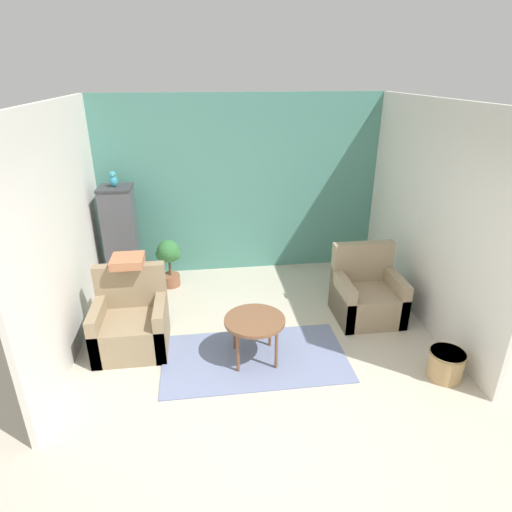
# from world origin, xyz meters

# --- Properties ---
(ground_plane) EXTENTS (20.00, 20.00, 0.00)m
(ground_plane) POSITION_xyz_m (0.00, 0.00, 0.00)
(ground_plane) COLOR beige
(ground_plane) RESTS_ON ground
(wall_back_accent) EXTENTS (4.45, 0.06, 2.77)m
(wall_back_accent) POSITION_xyz_m (0.00, 3.54, 1.39)
(wall_back_accent) COLOR #4C897A
(wall_back_accent) RESTS_ON ground_plane
(wall_left) EXTENTS (0.06, 3.51, 2.77)m
(wall_left) POSITION_xyz_m (-2.20, 1.75, 1.39)
(wall_left) COLOR silver
(wall_left) RESTS_ON ground_plane
(wall_right) EXTENTS (0.06, 3.51, 2.77)m
(wall_right) POSITION_xyz_m (2.20, 1.75, 1.39)
(wall_right) COLOR silver
(wall_right) RESTS_ON ground_plane
(area_rug) EXTENTS (2.11, 1.15, 0.01)m
(area_rug) POSITION_xyz_m (-0.11, 1.02, 0.01)
(area_rug) COLOR slate
(area_rug) RESTS_ON ground_plane
(coffee_table) EXTENTS (0.68, 0.68, 0.53)m
(coffee_table) POSITION_xyz_m (-0.11, 1.02, 0.48)
(coffee_table) COLOR brown
(coffee_table) RESTS_ON ground_plane
(armchair_left) EXTENTS (0.83, 0.76, 0.96)m
(armchair_left) POSITION_xyz_m (-1.52, 1.45, 0.30)
(armchair_left) COLOR #8E7A5B
(armchair_left) RESTS_ON ground_plane
(armchair_right) EXTENTS (0.83, 0.76, 0.96)m
(armchair_right) POSITION_xyz_m (1.49, 1.75, 0.30)
(armchair_right) COLOR #9E896B
(armchair_right) RESTS_ON ground_plane
(birdcage) EXTENTS (0.49, 0.49, 1.57)m
(birdcage) POSITION_xyz_m (-1.82, 3.04, 0.78)
(birdcage) COLOR #353539
(birdcage) RESTS_ON ground_plane
(parrot) EXTENTS (0.10, 0.19, 0.22)m
(parrot) POSITION_xyz_m (-1.82, 3.04, 1.67)
(parrot) COLOR teal
(parrot) RESTS_ON birdcage
(potted_plant) EXTENTS (0.38, 0.34, 0.74)m
(potted_plant) POSITION_xyz_m (-1.16, 3.00, 0.46)
(potted_plant) COLOR brown
(potted_plant) RESTS_ON ground_plane
(wicker_basket) EXTENTS (0.38, 0.38, 0.32)m
(wicker_basket) POSITION_xyz_m (1.88, 0.43, 0.17)
(wicker_basket) COLOR tan
(wicker_basket) RESTS_ON ground_plane
(throw_pillow) EXTENTS (0.37, 0.37, 0.10)m
(throw_pillow) POSITION_xyz_m (-1.52, 1.72, 1.01)
(throw_pillow) COLOR #B2704C
(throw_pillow) RESTS_ON armchair_left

